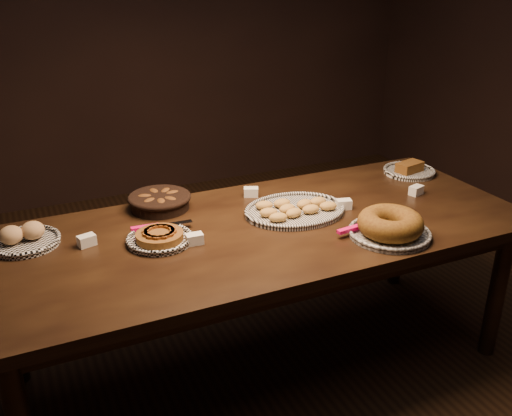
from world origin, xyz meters
name	(u,v)px	position (x,y,z in m)	size (l,w,h in m)	color
ground	(262,364)	(0.00, 0.00, 0.00)	(5.00, 5.00, 0.00)	black
buffet_table	(262,241)	(0.00, 0.00, 0.68)	(2.40, 1.00, 0.75)	black
apple_tart_plate	(160,237)	(-0.45, 0.04, 0.77)	(0.31, 0.28, 0.05)	white
madeleine_platter	(295,210)	(0.20, 0.07, 0.77)	(0.48, 0.39, 0.05)	black
bundt_cake_plate	(390,226)	(0.45, -0.31, 0.80)	(0.39, 0.36, 0.11)	black
croissant_basket	(160,200)	(-0.35, 0.38, 0.79)	(0.30, 0.30, 0.07)	black
bread_roll_plate	(24,238)	(-0.96, 0.25, 0.78)	(0.28, 0.28, 0.09)	white
loaf_plate	(409,170)	(1.02, 0.28, 0.77)	(0.28, 0.28, 0.06)	black
tent_cards	(267,211)	(0.07, 0.10, 0.77)	(1.66, 0.43, 0.04)	white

